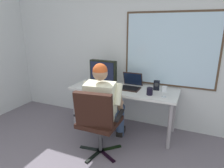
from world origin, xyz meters
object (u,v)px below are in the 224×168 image
crt_monitor (103,72)px  coffee_mug (150,91)px  desk_speaker (157,85)px  person_seated (104,104)px  desk (124,93)px  wine_glass (164,90)px  laptop (131,84)px  office_chair (97,119)px

crt_monitor → coffee_mug: crt_monitor is taller
desk_speaker → person_seated: bearing=-131.8°
desk → wine_glass: size_ratio=10.86×
laptop → wine_glass: 0.60m
desk → office_chair: (-0.07, -0.80, -0.10)m
office_chair → person_seated: (-0.03, 0.26, 0.10)m
desk → crt_monitor: size_ratio=3.64×
desk → laptop: laptop is taller
office_chair → laptop: (0.16, 0.86, 0.24)m
office_chair → wine_glass: 1.00m
crt_monitor → desk_speaker: bearing=5.7°
desk → desk_speaker: 0.53m
wine_glass → desk_speaker: 0.32m
office_chair → desk_speaker: size_ratio=6.45×
crt_monitor → desk_speaker: size_ratio=3.16×
desk → office_chair: 0.81m
office_chair → laptop: bearing=79.4°
laptop → desk_speaker: 0.40m
crt_monitor → wine_glass: bearing=-10.4°
office_chair → wine_glass: bearing=41.9°
desk → desk_speaker: desk_speaker is taller
person_seated → wine_glass: person_seated is taller
crt_monitor → desk_speaker: (0.87, 0.09, -0.16)m
person_seated → coffee_mug: person_seated is taller
office_chair → crt_monitor: size_ratio=2.04×
desk → person_seated: (-0.10, -0.54, 0.01)m
desk → wine_glass: wine_glass is taller
desk → wine_glass: (0.65, -0.16, 0.19)m
office_chair → crt_monitor: bearing=110.6°
wine_glass → coffee_mug: size_ratio=1.44×
crt_monitor → wine_glass: crt_monitor is taller
crt_monitor → desk: bearing=-4.6°
desk_speaker → coffee_mug: 0.27m
desk → desk_speaker: size_ratio=11.50×
laptop → wine_glass: size_ratio=2.17×
person_seated → crt_monitor: 0.70m
crt_monitor → person_seated: bearing=-63.6°
crt_monitor → laptop: 0.50m
desk_speaker → wine_glass: bearing=-60.1°
laptop → coffee_mug: bearing=-31.4°
desk_speaker → coffee_mug: desk_speaker is taller
person_seated → desk_speaker: person_seated is taller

